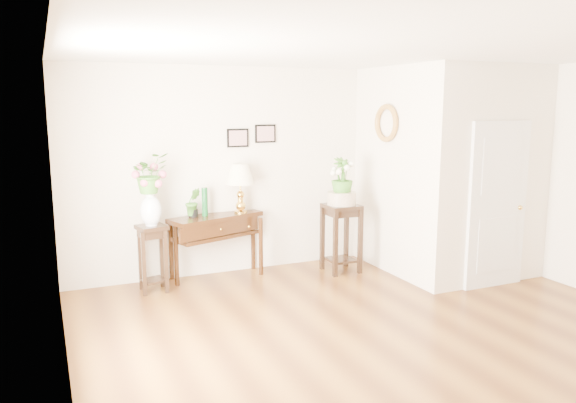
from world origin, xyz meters
TOP-DOWN VIEW (x-y plane):
  - floor at (0.00, 0.00)m, footprint 6.00×5.50m
  - ceiling at (0.00, 0.00)m, footprint 6.00×5.50m
  - wall_back at (0.00, 2.75)m, footprint 6.00×0.02m
  - wall_left at (-3.00, 0.00)m, footprint 0.02×5.50m
  - partition at (2.10, 1.77)m, footprint 1.80×1.95m
  - door at (2.10, 0.78)m, footprint 0.90×0.05m
  - art_print_left at (-0.65, 2.73)m, footprint 0.30×0.02m
  - art_print_right at (-0.25, 2.73)m, footprint 0.30×0.02m
  - wall_ornament at (1.16, 1.90)m, footprint 0.07×0.51m
  - console_table at (-1.03, 2.57)m, footprint 1.34×0.80m
  - table_lamp at (-0.68, 2.57)m, footprint 0.47×0.47m
  - green_vase at (-1.17, 2.57)m, footprint 0.08×0.08m
  - potted_plant at (-1.33, 2.57)m, footprint 0.20×0.16m
  - plant_stand_a at (-1.92, 2.32)m, footprint 0.39×0.39m
  - porcelain_vase at (-1.92, 2.32)m, footprint 0.27×0.27m
  - lily_arrangement at (-1.92, 2.32)m, footprint 0.55×0.51m
  - plant_stand_b at (0.62, 2.12)m, footprint 0.45×0.45m
  - ceramic_bowl at (0.62, 2.12)m, footprint 0.47×0.47m
  - narcissus at (0.62, 2.12)m, footprint 0.36×0.36m

SIDE VIEW (x-z plane):
  - floor at x=0.00m, z-range -0.01..0.01m
  - plant_stand_a at x=-1.92m, z-range 0.00..0.84m
  - console_table at x=-1.03m, z-range 0.00..0.85m
  - plant_stand_b at x=0.62m, z-range 0.00..0.95m
  - green_vase at x=-1.17m, z-range 0.83..1.21m
  - ceramic_bowl at x=0.62m, z-range 0.94..1.11m
  - potted_plant at x=-1.33m, z-range 0.85..1.21m
  - door at x=2.10m, z-range 0.00..2.10m
  - porcelain_vase at x=-1.92m, z-range 0.84..1.29m
  - table_lamp at x=-0.68m, z-range 0.86..1.54m
  - narcissus at x=0.62m, z-range 1.07..1.59m
  - wall_back at x=0.00m, z-range 0.00..2.80m
  - wall_left at x=-3.00m, z-range 0.00..2.80m
  - partition at x=2.10m, z-range 0.00..2.80m
  - lily_arrangement at x=-1.92m, z-range 1.24..1.73m
  - art_print_left at x=-0.65m, z-range 1.73..1.98m
  - art_print_right at x=-0.25m, z-range 1.77..2.02m
  - wall_ornament at x=1.16m, z-range 1.79..2.30m
  - ceiling at x=0.00m, z-range 2.79..2.81m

